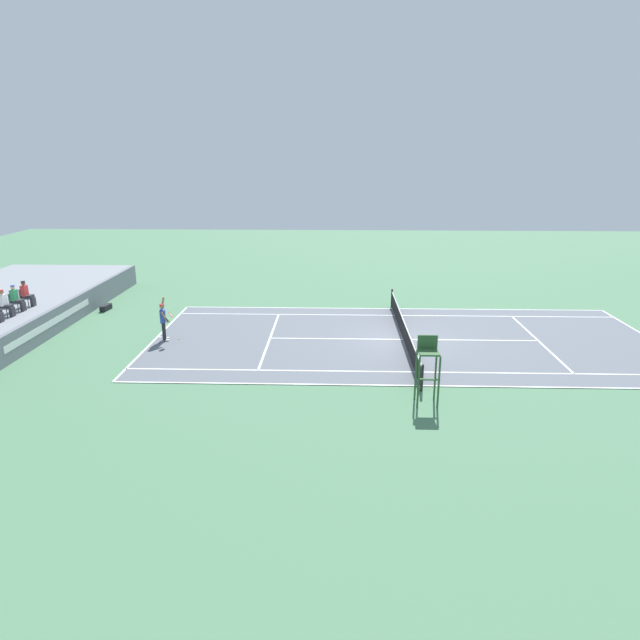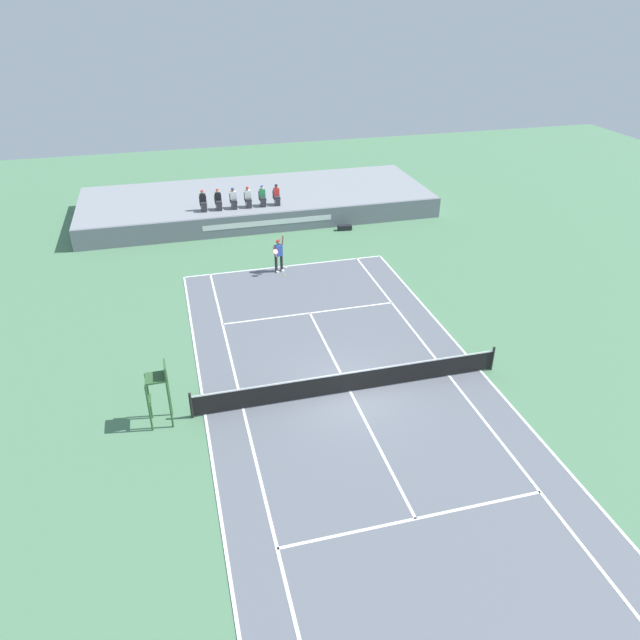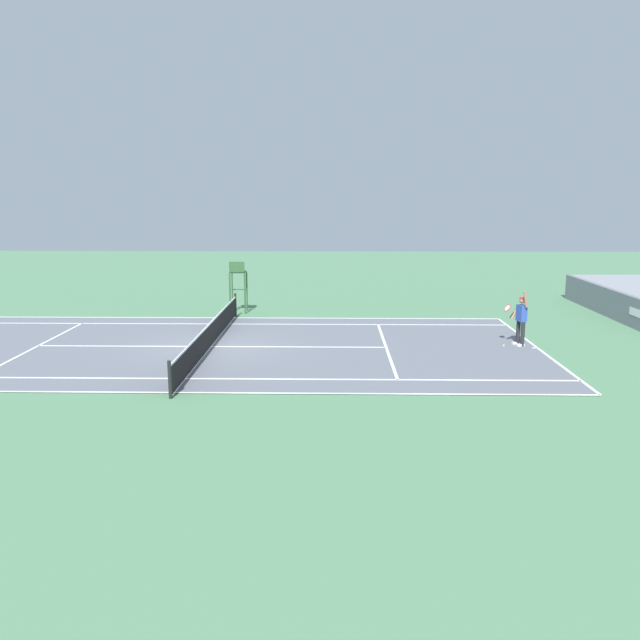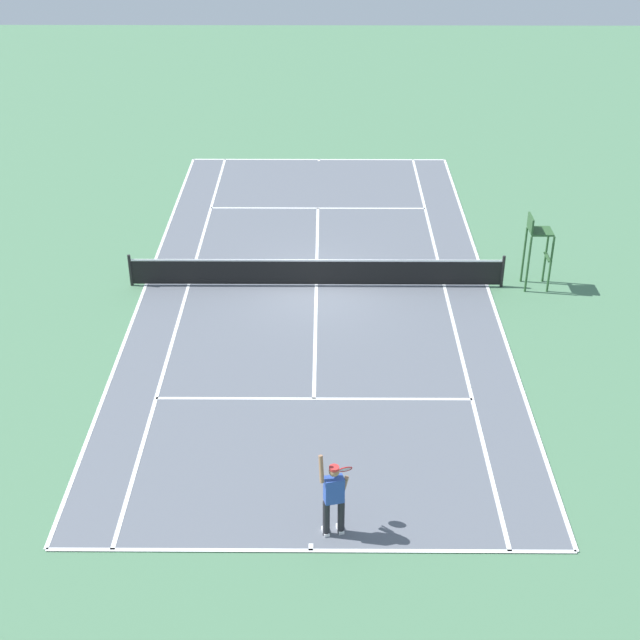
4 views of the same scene
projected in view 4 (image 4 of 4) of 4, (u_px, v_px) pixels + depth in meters
ground_plane at (316, 286)px, 28.87m from camera, size 80.00×80.00×0.00m
court at (316, 285)px, 28.87m from camera, size 11.08×23.88×0.03m
net at (316, 271)px, 28.61m from camera, size 11.98×0.10×1.07m
tennis_player at (334, 497)px, 18.51m from camera, size 0.74×0.76×2.08m
tennis_ball at (326, 512)px, 19.52m from camera, size 0.07×0.07×0.07m
umpire_chair at (537, 242)px, 28.06m from camera, size 0.77×0.77×2.44m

